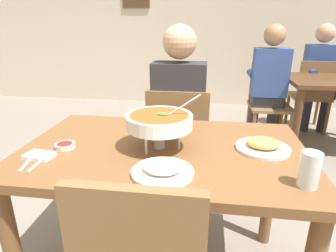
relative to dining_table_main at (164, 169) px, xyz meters
name	(u,v)px	position (x,y,z in m)	size (l,w,h in m)	color
cafe_rear_partition	(199,11)	(0.00, 3.70, 0.85)	(10.00, 0.10, 3.00)	beige
dining_table_main	(164,169)	(0.00, 0.00, 0.00)	(1.30, 0.82, 0.77)	brown
chair_diner_main	(178,141)	(0.00, 0.69, -0.14)	(0.44, 0.44, 0.90)	brown
diner_main	(179,108)	(0.00, 0.73, 0.09)	(0.40, 0.45, 1.31)	#2D2D38
curry_bowl	(159,121)	(-0.02, -0.01, 0.25)	(0.33, 0.30, 0.26)	silver
rice_plate	(163,169)	(0.03, -0.25, 0.14)	(0.24, 0.24, 0.06)	white
appetizer_plate	(263,145)	(0.45, 0.03, 0.14)	(0.24, 0.24, 0.06)	white
sauce_dish	(65,145)	(-0.45, -0.07, 0.13)	(0.09, 0.09, 0.02)	white
napkin_folded	(39,156)	(-0.51, -0.18, 0.13)	(0.12, 0.08, 0.02)	white
fork_utensil	(28,161)	(-0.53, -0.23, 0.12)	(0.01, 0.17, 0.01)	silver
spoon_utensil	(39,162)	(-0.48, -0.23, 0.12)	(0.01, 0.17, 0.01)	silver
drink_glass	(309,171)	(0.55, -0.26, 0.18)	(0.07, 0.07, 0.13)	silver
dining_table_far	(335,92)	(1.52, 1.95, -0.02)	(1.00, 0.80, 0.77)	#51331C
chair_bg_left	(312,92)	(1.47, 2.46, -0.14)	(0.45, 0.45, 0.90)	brown
chair_bg_right	(269,98)	(0.89, 2.07, -0.14)	(0.45, 0.45, 0.90)	brown
patron_bg_left	(320,72)	(1.55, 2.55, 0.09)	(0.40, 0.45, 1.31)	#2D2D38
patron_bg_right	(269,79)	(0.84, 1.99, 0.09)	(0.40, 0.45, 1.31)	#2D2D38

